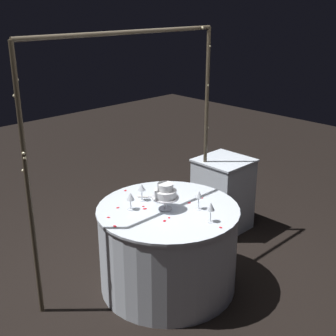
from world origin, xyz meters
name	(u,v)px	position (x,y,z in m)	size (l,w,h in m)	color
ground_plane	(168,284)	(0.00, 0.00, 0.00)	(12.00, 12.00, 0.00)	black
decorative_arch	(130,121)	(0.00, 0.45, 1.38)	(1.99, 0.06, 2.11)	#473D2D
main_table	(168,248)	(0.00, 0.00, 0.37)	(1.17, 1.17, 0.74)	silver
side_table	(223,194)	(1.16, 0.36, 0.39)	(0.51, 0.51, 0.78)	silver
tiered_cake	(165,193)	(-0.03, 0.00, 0.88)	(0.22, 0.22, 0.22)	silver
wine_glass_0	(131,197)	(-0.23, 0.19, 0.85)	(0.07, 0.07, 0.15)	silver
wine_glass_1	(199,196)	(0.17, -0.18, 0.85)	(0.06, 0.06, 0.16)	silver
wine_glass_2	(142,188)	(-0.05, 0.27, 0.85)	(0.06, 0.06, 0.15)	silver
wine_glass_3	(211,207)	(0.07, -0.40, 0.86)	(0.06, 0.06, 0.16)	silver
cake_knife	(152,197)	(0.05, 0.24, 0.74)	(0.22, 0.23, 0.01)	silver
rose_petal_0	(108,217)	(-0.45, 0.20, 0.74)	(0.03, 0.02, 0.00)	red
rose_petal_1	(125,191)	(-0.02, 0.52, 0.74)	(0.03, 0.02, 0.00)	red
rose_petal_2	(175,191)	(0.29, 0.21, 0.74)	(0.03, 0.02, 0.00)	red
rose_petal_3	(145,209)	(-0.15, 0.12, 0.74)	(0.04, 0.02, 0.00)	red
rose_petal_4	(189,203)	(0.20, -0.05, 0.74)	(0.03, 0.02, 0.00)	red
rose_petal_5	(201,198)	(0.34, -0.05, 0.74)	(0.04, 0.03, 0.00)	red
rose_petal_6	(221,227)	(0.05, -0.52, 0.74)	(0.03, 0.02, 0.00)	red
rose_petal_7	(118,208)	(-0.29, 0.29, 0.74)	(0.03, 0.02, 0.00)	red
rose_petal_8	(165,221)	(-0.18, -0.15, 0.74)	(0.03, 0.02, 0.00)	red
rose_petal_9	(142,196)	(0.00, 0.33, 0.74)	(0.03, 0.02, 0.00)	red
rose_petal_10	(143,207)	(-0.13, 0.16, 0.74)	(0.02, 0.02, 0.00)	red
rose_petal_11	(115,226)	(-0.51, 0.05, 0.74)	(0.03, 0.02, 0.00)	red
rose_petal_12	(169,218)	(-0.12, -0.13, 0.74)	(0.03, 0.02, 0.00)	red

